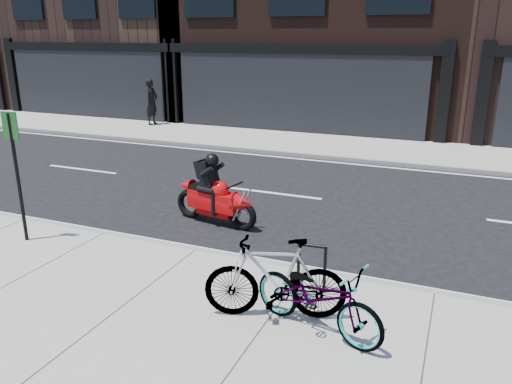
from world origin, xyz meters
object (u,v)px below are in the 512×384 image
at_px(bike_rack, 312,263).
at_px(pedestrian, 152,102).
at_px(sign_post, 16,166).
at_px(motorcycle, 218,196).
at_px(bicycle_front, 318,297).
at_px(bicycle_rear, 275,278).

bearing_deg(bike_rack, pedestrian, 132.45).
relative_size(bike_rack, sign_post, 0.31).
bearing_deg(sign_post, pedestrian, 108.23).
bearing_deg(motorcycle, bicycle_front, -37.22).
relative_size(bicycle_front, sign_post, 0.79).
distance_m(bicycle_front, motorcycle, 4.39).
bearing_deg(bike_rack, bicycle_front, -69.64).
height_order(bike_rack, pedestrian, pedestrian).
bearing_deg(sign_post, bicycle_front, -13.03).
bearing_deg(pedestrian, sign_post, -159.23).
xyz_separation_m(bicycle_front, motorcycle, (-3.00, 3.20, -0.01)).
relative_size(pedestrian, sign_post, 0.81).
xyz_separation_m(motorcycle, sign_post, (-2.76, -2.39, 0.94)).
relative_size(bike_rack, pedestrian, 0.39).
bearing_deg(sign_post, bicycle_rear, -12.74).
bearing_deg(bicycle_rear, sign_post, -116.08).
bearing_deg(motorcycle, bicycle_rear, -42.62).
xyz_separation_m(bike_rack, bicycle_front, (0.37, -1.00, 0.06)).
bearing_deg(pedestrian, bicycle_front, -141.41).
bearing_deg(pedestrian, bike_rack, -140.00).
bearing_deg(sign_post, motorcycle, 35.85).
bearing_deg(pedestrian, bicycle_rear, -142.81).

